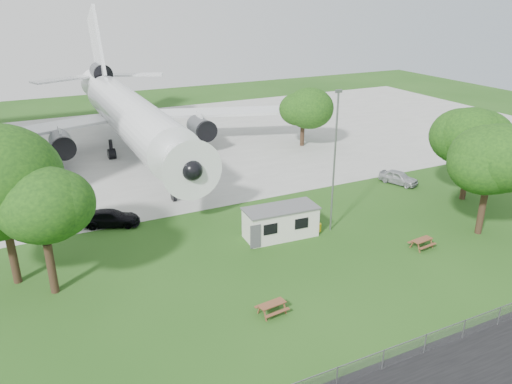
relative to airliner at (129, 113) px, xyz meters
name	(u,v)px	position (x,y,z in m)	size (l,w,h in m)	color
ground	(282,288)	(2.00, -35.86, -5.27)	(160.00, 160.00, 0.00)	#325F1F
concrete_apron	(144,147)	(2.00, 2.14, -5.25)	(120.00, 46.00, 0.03)	#B7B7B2
airliner	(129,113)	(0.00, 0.00, 0.00)	(46.36, 47.73, 17.69)	white
site_cabin	(281,222)	(5.75, -28.79, -3.96)	(6.83, 3.07, 2.62)	silver
picnic_west	(272,313)	(-0.01, -38.18, -5.27)	(1.80, 1.50, 0.76)	brown
picnic_east	(421,248)	(14.97, -35.62, -5.27)	(1.80, 1.50, 0.76)	brown
fence	(367,375)	(2.00, -45.36, -5.27)	(58.00, 0.04, 1.30)	gray
lamp_mast	(334,164)	(10.20, -29.66, 0.73)	(0.16, 0.16, 12.00)	slate
tree_west_small	(41,208)	(-12.23, -29.41, 1.03)	(5.86, 5.86, 9.26)	#382619
tree_east_front	(491,158)	(21.23, -35.71, 1.45)	(6.81, 6.81, 10.14)	#382619
tree_east_back	(472,140)	(26.04, -29.53, 0.79)	(6.61, 6.61, 9.38)	#382619
tree_far_apron	(303,111)	(21.28, -6.42, -0.55)	(6.70, 6.70, 8.08)	#382619
car_ne_hatch	(398,178)	(23.11, -23.41, -4.56)	(1.68, 4.17, 1.42)	#A5A7AC
car_apron_van	(111,218)	(-6.67, -20.44, -4.55)	(2.02, 4.96, 1.44)	black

